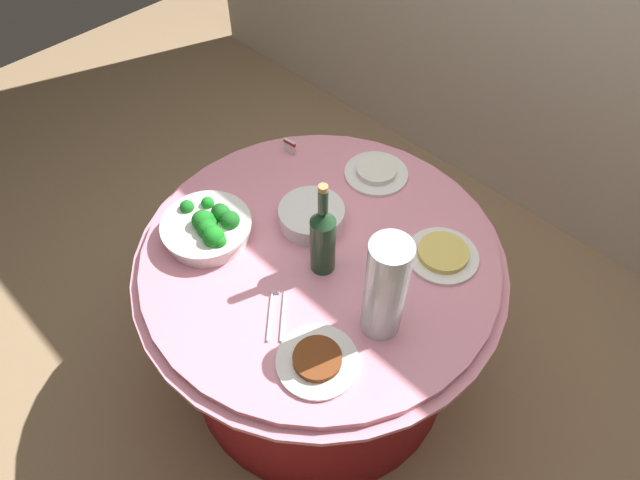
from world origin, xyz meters
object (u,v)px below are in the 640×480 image
Objects in this scene: wine_bottle at (323,238)px; food_plate_stir_fry at (317,360)px; decorative_fruit_vase at (385,293)px; serving_tongs at (276,314)px; plate_stack at (312,216)px; label_placard_front at (290,146)px; food_plate_rice at (376,172)px; broccoli_bowl at (209,227)px; food_plate_noodles at (443,254)px.

food_plate_stir_fry is (0.21, -0.24, -0.12)m from wine_bottle.
decorative_fruit_vase reaches higher than serving_tongs.
label_placard_front is at bearing 148.27° from plate_stack.
serving_tongs is 0.67× the size of food_plate_rice.
decorative_fruit_vase is 0.77m from label_placard_front.
wine_bottle reaches higher than broccoli_bowl.
serving_tongs is 0.19m from food_plate_stir_fry.
decorative_fruit_vase is 1.55× the size of food_plate_noodles.
wine_bottle is 1.53× the size of food_plate_stir_fry.
wine_bottle is 0.38m from food_plate_noodles.
label_placard_front is (-0.69, 0.31, -0.12)m from decorative_fruit_vase.
food_plate_rice is at bearing 131.84° from decorative_fruit_vase.
wine_bottle is 0.25m from serving_tongs.
food_plate_stir_fry is at bearing -48.11° from wine_bottle.
food_plate_noodles is at bearing 87.52° from food_plate_stir_fry.
food_plate_rice is at bearing 105.32° from serving_tongs.
decorative_fruit_vase is (0.58, 0.13, 0.11)m from broccoli_bowl.
wine_bottle is at bearing -70.68° from food_plate_rice.
serving_tongs is at bearing -74.68° from food_plate_rice.
food_plate_stir_fry is (0.36, -0.34, -0.02)m from plate_stack.
wine_bottle reaches higher than plate_stack.
plate_stack reaches higher than food_plate_noodles.
food_plate_stir_fry is 0.83m from label_placard_front.
food_plate_rice is at bearing 89.17° from plate_stack.
serving_tongs is (0.18, -0.31, -0.03)m from plate_stack.
label_placard_front is at bearing 141.54° from food_plate_stir_fry.
food_plate_noodles is 4.00× the size of label_placard_front.
plate_stack is 0.36m from serving_tongs.
broccoli_bowl is at bearing -167.20° from decorative_fruit_vase.
decorative_fruit_vase is 1.55× the size of food_plate_stir_fry.
broccoli_bowl is 1.91× the size of serving_tongs.
wine_bottle reaches higher than label_placard_front.
food_plate_noodles is 1.00× the size of food_plate_rice.
food_plate_rice is 4.00× the size of label_placard_front.
serving_tongs is (0.36, -0.05, -0.04)m from broccoli_bowl.
decorative_fruit_vase is (0.40, -0.13, 0.12)m from plate_stack.
broccoli_bowl is 0.82× the size of decorative_fruit_vase.
broccoli_bowl is at bearing -124.38° from plate_stack.
wine_bottle is 2.29× the size of serving_tongs.
serving_tongs is 0.67× the size of food_plate_stir_fry.
plate_stack is 0.95× the size of food_plate_rice.
wine_bottle is 0.34m from food_plate_stir_fry.
plate_stack is at bearing 145.71° from wine_bottle.
plate_stack reaches higher than food_plate_rice.
food_plate_noodles is 0.40m from food_plate_rice.
plate_stack reaches higher than food_plate_stir_fry.
food_plate_noodles is (0.02, 0.52, 0.00)m from food_plate_stir_fry.
food_plate_noodles is at bearing 49.95° from wine_bottle.
food_plate_stir_fry is (-0.04, -0.20, -0.14)m from decorative_fruit_vase.
broccoli_bowl reaches higher than label_placard_front.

